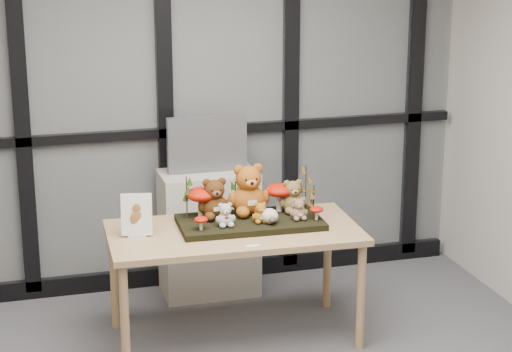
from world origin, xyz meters
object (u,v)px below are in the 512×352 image
object	(u,v)px
bear_brown_medium	(214,196)
mushroom_front_left	(201,223)
mushroom_front_right	(317,212)
sign_holder	(137,218)
mushroom_back_left	(201,201)
display_table	(234,241)
plush_cream_hedgehog	(270,215)
monitor	(207,144)
bear_beige_small	(299,208)
cabinet	(209,233)
diorama_tray	(250,222)
bear_pooh_yellow	(248,186)
bear_tan_back	(293,194)
bear_small_yellow	(260,211)
bear_white_bow	(225,213)
mushroom_back_right	(279,196)

from	to	relation	value
bear_brown_medium	mushroom_front_left	bearing A→B (deg)	-120.45
mushroom_front_right	sign_holder	world-z (taller)	sign_holder
bear_brown_medium	mushroom_back_left	xyz separation A→B (m)	(-0.07, 0.03, -0.03)
display_table	mushroom_back_left	bearing A→B (deg)	134.36
plush_cream_hedgehog	monitor	bearing A→B (deg)	105.78
bear_beige_small	plush_cream_hedgehog	xyz separation A→B (m)	(-0.18, -0.02, -0.02)
display_table	plush_cream_hedgehog	size ratio (longest dim) A/B	15.32
mushroom_back_left	cabinet	world-z (taller)	mushroom_back_left
diorama_tray	mushroom_front_right	xyz separation A→B (m)	(0.37, -0.11, 0.06)
diorama_tray	cabinet	size ratio (longest dim) A/B	1.00
diorama_tray	sign_holder	bearing A→B (deg)	-176.78
diorama_tray	bear_brown_medium	distance (m)	0.26
bear_pooh_yellow	bear_beige_small	size ratio (longest dim) A/B	2.35
bear_pooh_yellow	cabinet	bearing A→B (deg)	104.16
bear_tan_back	bear_small_yellow	size ratio (longest dim) A/B	1.65
bear_white_bow	plush_cream_hedgehog	world-z (taller)	bear_white_bow
bear_brown_medium	monitor	world-z (taller)	monitor
sign_holder	display_table	bearing A→B (deg)	6.84
bear_white_bow	cabinet	world-z (taller)	bear_white_bow
sign_holder	bear_white_bow	bearing A→B (deg)	3.50
bear_pooh_yellow	bear_brown_medium	xyz separation A→B (m)	(-0.21, -0.02, -0.03)
bear_white_bow	mushroom_back_left	distance (m)	0.22
display_table	mushroom_back_right	bearing A→B (deg)	27.97
diorama_tray	mushroom_back_right	bearing A→B (deg)	28.69
diorama_tray	bear_small_yellow	world-z (taller)	bear_small_yellow
bear_tan_back	diorama_tray	bearing A→B (deg)	-163.83
mushroom_back_left	plush_cream_hedgehog	bearing A→B (deg)	-31.38
monitor	cabinet	bearing A→B (deg)	-90.00
display_table	mushroom_front_right	world-z (taller)	mushroom_front_right
bear_brown_medium	plush_cream_hedgehog	bearing A→B (deg)	-31.57
display_table	bear_small_yellow	distance (m)	0.23
mushroom_front_left	sign_holder	world-z (taller)	sign_holder
mushroom_back_left	cabinet	distance (m)	0.69
bear_tan_back	sign_holder	xyz separation A→B (m)	(-0.94, -0.08, -0.03)
bear_beige_small	mushroom_back_left	world-z (taller)	mushroom_back_left
mushroom_front_right	mushroom_back_right	bearing A→B (deg)	126.68
display_table	bear_beige_small	distance (m)	0.42
bear_pooh_yellow	bear_small_yellow	xyz separation A→B (m)	(0.02, -0.18, -0.10)
sign_holder	monitor	distance (m)	0.92
bear_tan_back	cabinet	size ratio (longest dim) A/B	0.26
bear_beige_small	mushroom_front_left	distance (m)	0.59
diorama_tray	mushroom_front_left	distance (m)	0.34
bear_beige_small	mushroom_back_right	size ratio (longest dim) A/B	0.76
bear_small_yellow	bear_beige_small	world-z (taller)	bear_beige_small
bear_brown_medium	monitor	bearing A→B (deg)	83.18
bear_white_bow	mushroom_front_left	world-z (taller)	bear_white_bow
mushroom_back_left	monitor	distance (m)	0.62
bear_small_yellow	cabinet	bearing A→B (deg)	103.03
diorama_tray	bear_small_yellow	bearing A→B (deg)	-55.39
bear_beige_small	bear_tan_back	bearing A→B (deg)	88.28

